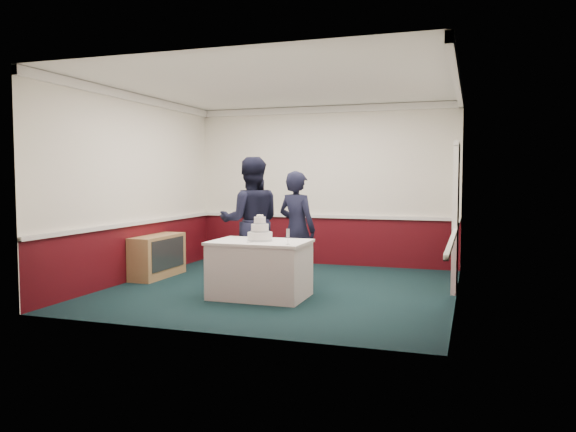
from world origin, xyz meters
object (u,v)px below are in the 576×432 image
(sideboard, at_px, (158,256))
(cake_knife, at_px, (252,242))
(person_man, at_px, (251,221))
(champagne_flute, at_px, (288,234))
(wedding_cake, at_px, (260,233))
(person_woman, at_px, (297,229))
(cake_table, at_px, (260,269))

(sideboard, distance_m, cake_knife, 2.48)
(person_man, bearing_deg, sideboard, -29.52)
(sideboard, distance_m, champagne_flute, 3.01)
(sideboard, height_order, cake_knife, cake_knife)
(wedding_cake, height_order, person_man, person_man)
(person_man, bearing_deg, person_woman, 164.43)
(cake_table, bearing_deg, wedding_cake, 90.00)
(cake_table, relative_size, person_man, 0.67)
(cake_table, height_order, person_man, person_man)
(wedding_cake, distance_m, cake_knife, 0.23)
(cake_knife, distance_m, champagne_flute, 0.55)
(wedding_cake, bearing_deg, champagne_flute, -29.25)
(cake_table, xyz_separation_m, cake_knife, (-0.03, -0.20, 0.39))
(wedding_cake, height_order, champagne_flute, wedding_cake)
(sideboard, bearing_deg, champagne_flute, -24.36)
(sideboard, bearing_deg, cake_knife, -27.78)
(person_woman, bearing_deg, wedding_cake, 93.18)
(wedding_cake, relative_size, cake_knife, 1.65)
(champagne_flute, bearing_deg, cake_knife, 171.42)
(champagne_flute, height_order, person_woman, person_woman)
(wedding_cake, bearing_deg, sideboard, 156.81)
(cake_knife, bearing_deg, cake_table, 101.05)
(cake_table, xyz_separation_m, champagne_flute, (0.50, -0.28, 0.53))
(person_man, bearing_deg, cake_knife, 89.33)
(sideboard, bearing_deg, wedding_cake, -23.19)
(wedding_cake, bearing_deg, cake_table, -90.00)
(sideboard, xyz_separation_m, cake_knife, (2.16, -1.14, 0.44))
(wedding_cake, bearing_deg, person_man, 120.27)
(person_man, bearing_deg, wedding_cake, 96.19)
(sideboard, height_order, person_man, person_man)
(wedding_cake, xyz_separation_m, person_man, (-0.45, 0.77, 0.09))
(champagne_flute, bearing_deg, person_man, 132.09)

